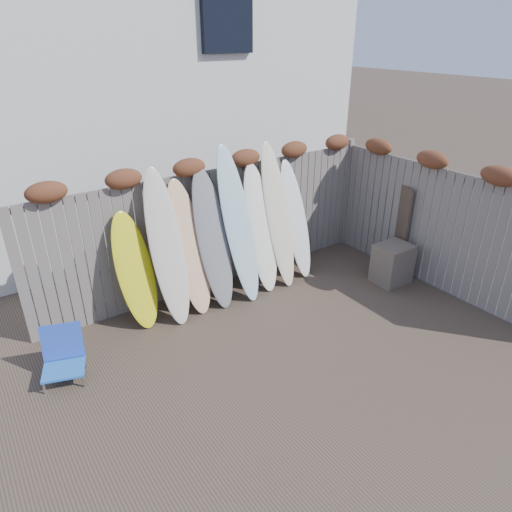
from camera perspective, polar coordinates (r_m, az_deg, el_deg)
ground at (r=6.32m, az=6.37°, el=-12.19°), size 80.00×80.00×0.00m
back_fence at (r=7.45m, az=-4.88°, el=4.74°), size 6.05×0.28×2.24m
right_fence at (r=7.95m, az=22.22°, el=3.91°), size 0.28×4.40×2.24m
house at (r=10.87m, az=-15.00°, el=21.79°), size 8.50×5.50×6.33m
beach_chair at (r=6.27m, az=-22.97°, el=-11.32°), size 0.63×0.65×0.65m
wooden_crate at (r=8.14m, az=16.67°, el=-0.92°), size 0.60×0.50×0.68m
lattice_panel at (r=8.69m, az=16.57°, el=4.02°), size 0.39×0.99×1.55m
surfboard_0 at (r=6.72m, az=-14.88°, el=-1.84°), size 0.59×0.65×1.69m
surfboard_1 at (r=6.66m, az=-11.06°, el=0.99°), size 0.54×0.81×2.24m
surfboard_2 at (r=6.88m, az=-8.35°, el=0.99°), size 0.58×0.75×2.01m
surfboard_3 at (r=6.98m, az=-5.40°, el=2.06°), size 0.52×0.75×2.12m
surfboard_4 at (r=7.11m, az=-2.23°, el=3.88°), size 0.57×0.88×2.41m
surfboard_5 at (r=7.43m, az=0.57°, el=3.44°), size 0.54×0.75×2.05m
surfboard_6 at (r=7.57m, az=2.77°, el=5.04°), size 0.47×0.83×2.34m
surfboard_7 at (r=7.89m, az=5.00°, el=4.53°), size 0.55×0.75×2.00m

